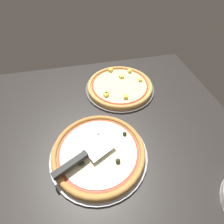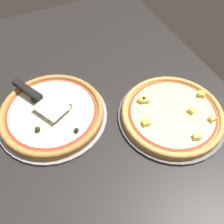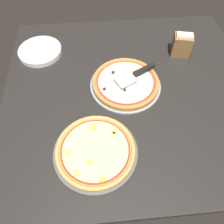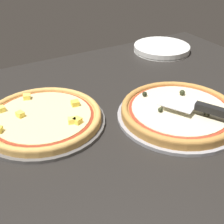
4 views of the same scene
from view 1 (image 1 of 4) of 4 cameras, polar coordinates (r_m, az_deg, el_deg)
name	(u,v)px [view 1 (image 1 of 4)]	position (r cm, az deg, el deg)	size (l,w,h in cm)	color
ground_plane	(94,152)	(72.87, -6.04, -12.72)	(132.03, 123.20, 3.60)	black
pizza_pan_front	(100,154)	(69.46, -3.91, -13.54)	(37.28, 37.28, 1.00)	#939399
pizza_front	(100,151)	(67.67, -4.00, -12.70)	(35.04, 35.04, 4.13)	#B77F3D
pizza_pan_back	(121,88)	(95.12, 2.80, 7.78)	(36.54, 36.54, 1.00)	#565451
pizza_back	(121,86)	(94.00, 2.84, 8.62)	(34.35, 34.35, 3.49)	tan
serving_spatula	(79,159)	(63.16, -10.61, -15.00)	(23.11, 15.40, 2.00)	silver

